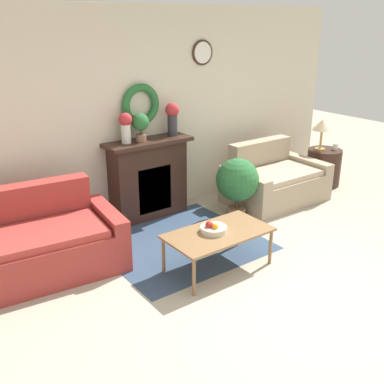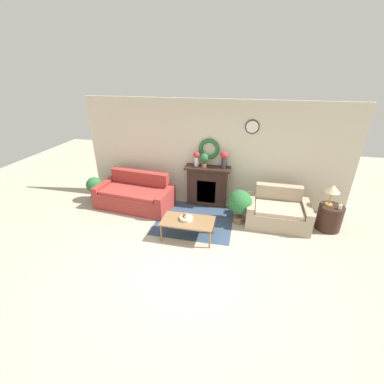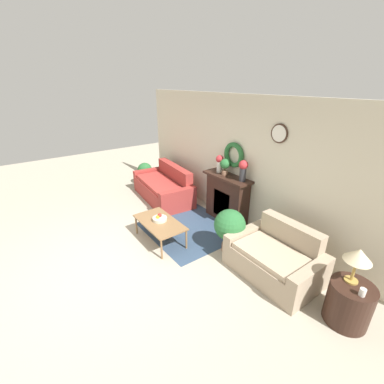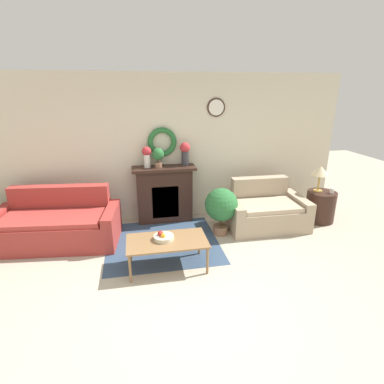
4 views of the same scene
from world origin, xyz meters
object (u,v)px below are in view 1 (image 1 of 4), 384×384
(mug, at_px, (335,147))
(vase_on_mantel_left, at_px, (126,125))
(potted_plant_on_mantel, at_px, (141,124))
(coffee_table, at_px, (218,235))
(side_table_by_loveseat, at_px, (323,167))
(fruit_bowl, at_px, (213,229))
(potted_plant_floor_by_loveseat, at_px, (237,181))
(fireplace, at_px, (148,178))
(loveseat_right, at_px, (274,181))
(couch_left, at_px, (24,248))
(vase_on_mantel_right, at_px, (172,116))
(table_lamp, at_px, (322,126))

(mug, bearing_deg, vase_on_mantel_left, 168.30)
(vase_on_mantel_left, distance_m, potted_plant_on_mantel, 0.20)
(coffee_table, relative_size, side_table_by_loveseat, 1.91)
(fruit_bowl, height_order, side_table_by_loveseat, side_table_by_loveseat)
(mug, distance_m, potted_plant_floor_by_loveseat, 2.15)
(fireplace, bearing_deg, mug, -12.70)
(loveseat_right, distance_m, potted_plant_floor_by_loveseat, 0.93)
(couch_left, xyz_separation_m, fruit_bowl, (1.65, -1.06, 0.16))
(vase_on_mantel_right, xyz_separation_m, potted_plant_on_mantel, (-0.50, -0.02, -0.04))
(couch_left, distance_m, loveseat_right, 3.61)
(fruit_bowl, distance_m, vase_on_mantel_right, 1.91)
(vase_on_mantel_right, bearing_deg, potted_plant_on_mantel, -177.69)
(vase_on_mantel_left, xyz_separation_m, potted_plant_floor_by_loveseat, (1.19, -0.77, -0.76))
(coffee_table, bearing_deg, fruit_bowl, 145.47)
(loveseat_right, bearing_deg, potted_plant_on_mantel, 163.83)
(table_lamp, bearing_deg, vase_on_mantel_right, 167.51)
(coffee_table, height_order, mug, mug)
(fruit_bowl, height_order, vase_on_mantel_right, vase_on_mantel_right)
(fireplace, xyz_separation_m, side_table_by_loveseat, (2.91, -0.59, -0.25))
(loveseat_right, bearing_deg, mug, -3.35)
(fruit_bowl, xyz_separation_m, vase_on_mantel_left, (-0.11, 1.60, 0.82))
(couch_left, distance_m, potted_plant_on_mantel, 2.06)
(fruit_bowl, distance_m, mug, 3.35)
(coffee_table, relative_size, mug, 11.29)
(couch_left, height_order, vase_on_mantel_right, vase_on_mantel_right)
(coffee_table, relative_size, fruit_bowl, 3.98)
(side_table_by_loveseat, height_order, vase_on_mantel_left, vase_on_mantel_left)
(fruit_bowl, relative_size, table_lamp, 0.58)
(mug, xyz_separation_m, vase_on_mantel_left, (-3.33, 0.69, 0.65))
(fireplace, distance_m, coffee_table, 1.64)
(side_table_by_loveseat, xyz_separation_m, potted_plant_on_mantel, (-3.01, 0.58, 0.99))
(couch_left, relative_size, mug, 20.73)
(loveseat_right, height_order, coffee_table, loveseat_right)
(loveseat_right, relative_size, vase_on_mantel_left, 3.76)
(fireplace, height_order, coffee_table, fireplace)
(loveseat_right, height_order, potted_plant_on_mantel, potted_plant_on_mantel)
(couch_left, bearing_deg, side_table_by_loveseat, 5.45)
(side_table_by_loveseat, bearing_deg, loveseat_right, -179.98)
(mug, relative_size, potted_plant_on_mantel, 0.28)
(potted_plant_floor_by_loveseat, bearing_deg, potted_plant_on_mantel, 142.56)
(fireplace, bearing_deg, potted_plant_floor_by_loveseat, -40.82)
(potted_plant_floor_by_loveseat, bearing_deg, fruit_bowl, -142.32)
(table_lamp, bearing_deg, couch_left, -179.94)
(couch_left, relative_size, potted_plant_floor_by_loveseat, 2.46)
(fireplace, distance_m, potted_plant_floor_by_loveseat, 1.18)
(table_lamp, bearing_deg, loveseat_right, -177.10)
(fireplace, distance_m, vase_on_mantel_right, 0.88)
(vase_on_mantel_left, height_order, potted_plant_on_mantel, vase_on_mantel_left)
(potted_plant_floor_by_loveseat, bearing_deg, side_table_by_loveseat, 5.07)
(vase_on_mantel_right, bearing_deg, fruit_bowl, -110.02)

